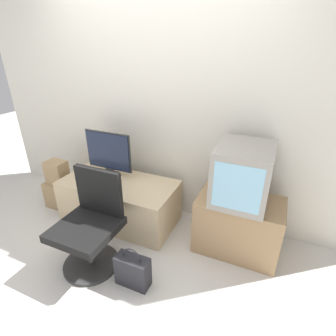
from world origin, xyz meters
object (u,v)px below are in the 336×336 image
object	(u,v)px
keyboard	(100,182)
mouse	(118,186)
office_chair	(91,226)
handbag	(133,271)
main_monitor	(109,155)
cardboard_box_lower	(61,194)
crt_tv	(243,174)

from	to	relation	value
keyboard	mouse	distance (m)	0.24
office_chair	handbag	size ratio (longest dim) A/B	2.32
main_monitor	cardboard_box_lower	xyz separation A→B (m)	(-0.67, -0.13, -0.58)
main_monitor	handbag	xyz separation A→B (m)	(0.74, -0.80, -0.59)
keyboard	cardboard_box_lower	bearing A→B (deg)	177.03
main_monitor	handbag	world-z (taller)	main_monitor
office_chair	cardboard_box_lower	bearing A→B (deg)	148.38
mouse	cardboard_box_lower	distance (m)	0.95
mouse	cardboard_box_lower	bearing A→B (deg)	177.08
main_monitor	handbag	bearing A→B (deg)	-47.39
keyboard	cardboard_box_lower	distance (m)	0.73
mouse	handbag	xyz separation A→B (m)	(0.52, -0.63, -0.35)
crt_tv	office_chair	distance (m)	1.40
keyboard	crt_tv	bearing A→B (deg)	6.01
main_monitor	mouse	xyz separation A→B (m)	(0.22, -0.18, -0.24)
cardboard_box_lower	handbag	size ratio (longest dim) A/B	0.86
crt_tv	cardboard_box_lower	bearing A→B (deg)	-176.78
keyboard	handbag	size ratio (longest dim) A/B	0.84
main_monitor	crt_tv	size ratio (longest dim) A/B	1.00
keyboard	handbag	xyz separation A→B (m)	(0.76, -0.64, -0.34)
keyboard	crt_tv	distance (m)	1.48
main_monitor	cardboard_box_lower	bearing A→B (deg)	-169.03
main_monitor	mouse	world-z (taller)	main_monitor
keyboard	mouse	xyz separation A→B (m)	(0.24, -0.01, 0.01)
main_monitor	handbag	size ratio (longest dim) A/B	1.46
mouse	crt_tv	world-z (taller)	crt_tv
cardboard_box_lower	main_monitor	bearing A→B (deg)	10.97
main_monitor	cardboard_box_lower	distance (m)	0.90
main_monitor	office_chair	xyz separation A→B (m)	(0.28, -0.72, -0.35)
keyboard	mouse	bearing A→B (deg)	-2.79
keyboard	office_chair	size ratio (longest dim) A/B	0.36
crt_tv	mouse	bearing A→B (deg)	-172.25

